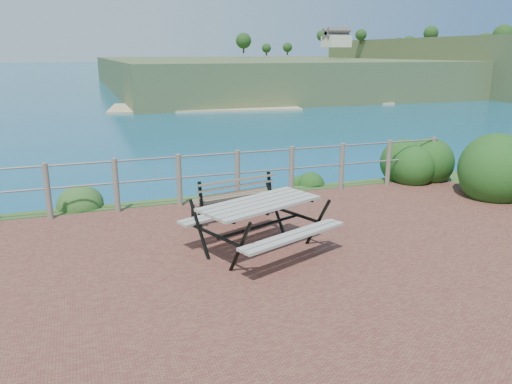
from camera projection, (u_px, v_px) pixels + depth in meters
ground at (311, 267)px, 6.85m from camera, size 10.00×7.00×0.12m
ocean at (81, 60)px, 188.29m from camera, size 1200.00×1200.00×0.00m
safety_railing at (237, 173)px, 9.73m from camera, size 9.40×0.10×1.00m
distant_bay at (450, 61)px, 246.74m from camera, size 290.00×232.36×24.00m
picnic_table at (260, 221)px, 7.23m from camera, size 1.93×1.46×0.75m
park_bench at (231, 191)px, 8.62m from camera, size 1.48×0.64×0.81m
shrub_right_edge at (424, 181)px, 11.38m from camera, size 1.25×1.25×1.78m
shrub_lip_west at (78, 205)px, 9.65m from camera, size 0.88×0.88×0.66m
shrub_lip_east at (307, 183)px, 11.23m from camera, size 0.67×0.67×0.37m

